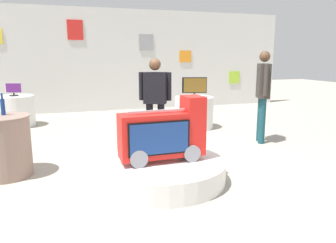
% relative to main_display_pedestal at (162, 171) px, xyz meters
% --- Properties ---
extents(ground_plane, '(30.00, 30.00, 0.00)m').
position_rel_main_display_pedestal_xyz_m(ground_plane, '(0.20, 0.55, -0.14)').
color(ground_plane, '#A8A091').
extents(back_wall_display, '(11.27, 0.13, 3.00)m').
position_rel_main_display_pedestal_xyz_m(back_wall_display, '(0.19, 5.98, 1.36)').
color(back_wall_display, silver).
rests_on(back_wall_display, ground).
extents(main_display_pedestal, '(1.68, 1.68, 0.28)m').
position_rel_main_display_pedestal_xyz_m(main_display_pedestal, '(0.00, 0.00, 0.00)').
color(main_display_pedestal, silver).
rests_on(main_display_pedestal, ground).
extents(novelty_firetruck_tv, '(1.12, 0.42, 0.84)m').
position_rel_main_display_pedestal_xyz_m(novelty_firetruck_tv, '(0.02, -0.01, 0.48)').
color(novelty_firetruck_tv, gray).
rests_on(novelty_firetruck_tv, main_display_pedestal).
extents(display_pedestal_left_rear, '(0.88, 0.88, 0.72)m').
position_rel_main_display_pedestal_xyz_m(display_pedestal_left_rear, '(1.64, 2.89, 0.22)').
color(display_pedestal_left_rear, silver).
rests_on(display_pedestal_left_rear, ground).
extents(tv_on_left_rear, '(0.55, 0.19, 0.44)m').
position_rel_main_display_pedestal_xyz_m(tv_on_left_rear, '(1.64, 2.89, 0.83)').
color(tv_on_left_rear, black).
rests_on(tv_on_left_rear, display_pedestal_left_rear).
extents(display_pedestal_center_rear, '(0.87, 0.87, 0.72)m').
position_rel_main_display_pedestal_xyz_m(display_pedestal_center_rear, '(-2.29, 4.33, 0.22)').
color(display_pedestal_center_rear, silver).
rests_on(display_pedestal_center_rear, ground).
extents(tv_on_center_rear, '(0.37, 0.20, 0.30)m').
position_rel_main_display_pedestal_xyz_m(tv_on_center_rear, '(-2.29, 4.33, 0.74)').
color(tv_on_center_rear, black).
rests_on(tv_on_center_rear, display_pedestal_center_rear).
extents(side_table_round, '(0.73, 0.73, 0.84)m').
position_rel_main_display_pedestal_xyz_m(side_table_round, '(-2.00, 0.83, 0.29)').
color(side_table_round, gray).
rests_on(side_table_round, ground).
extents(bottle_on_side_table, '(0.06, 0.06, 0.30)m').
position_rel_main_display_pedestal_xyz_m(bottle_on_side_table, '(-1.98, 0.91, 0.82)').
color(bottle_on_side_table, navy).
rests_on(bottle_on_side_table, side_table_round).
extents(shopper_browsing_near_truck, '(0.34, 0.52, 1.72)m').
position_rel_main_display_pedestal_xyz_m(shopper_browsing_near_truck, '(2.37, 1.32, 0.87)').
color(shopper_browsing_near_truck, '#194751').
rests_on(shopper_browsing_near_truck, ground).
extents(shopper_browsing_rear, '(0.52, 0.34, 1.59)m').
position_rel_main_display_pedestal_xyz_m(shopper_browsing_rear, '(0.30, 1.41, 0.79)').
color(shopper_browsing_rear, black).
rests_on(shopper_browsing_rear, ground).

